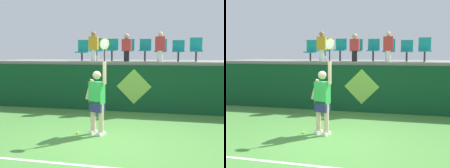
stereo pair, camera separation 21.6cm
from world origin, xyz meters
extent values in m
plane|color=#478438|center=(0.00, 0.00, 0.00)|extent=(40.00, 40.00, 0.00)
cube|color=#0F4223|center=(0.00, 3.74, 0.85)|extent=(12.14, 0.20, 1.70)
cube|color=gray|center=(0.00, 5.19, 1.76)|extent=(12.14, 3.00, 0.12)
cube|color=white|center=(0.00, -1.38, 0.00)|extent=(10.93, 0.08, 0.01)
cube|color=white|center=(-0.63, 0.70, 0.04)|extent=(0.20, 0.29, 0.08)
cube|color=white|center=(-0.39, 0.61, 0.04)|extent=(0.20, 0.29, 0.08)
cylinder|color=beige|center=(-0.63, 0.70, 0.42)|extent=(0.13, 0.13, 0.83)
cylinder|color=beige|center=(-0.39, 0.61, 0.42)|extent=(0.13, 0.13, 0.83)
cube|color=navy|center=(-0.51, 0.65, 0.75)|extent=(0.41, 0.33, 0.28)
cube|color=green|center=(-0.51, 0.65, 1.12)|extent=(0.43, 0.34, 0.57)
sphere|color=beige|center=(-0.51, 0.65, 1.57)|extent=(0.22, 0.22, 0.22)
cylinder|color=beige|center=(-0.74, 0.74, 1.18)|extent=(0.27, 0.17, 0.55)
cylinder|color=beige|center=(-0.28, 0.57, 1.64)|extent=(0.09, 0.09, 0.58)
cylinder|color=black|center=(-0.28, 0.57, 2.08)|extent=(0.03, 0.03, 0.30)
torus|color=gold|center=(-0.28, 0.57, 2.36)|extent=(0.27, 0.12, 0.28)
ellipsoid|color=silver|center=(-0.28, 0.57, 2.36)|extent=(0.23, 0.10, 0.24)
sphere|color=#D1E533|center=(-1.03, 0.59, 0.03)|extent=(0.07, 0.07, 0.07)
cylinder|color=white|center=(-1.40, 3.91, 1.92)|extent=(0.07, 0.07, 0.21)
cylinder|color=#38383D|center=(-2.16, 4.35, 1.98)|extent=(0.07, 0.07, 0.32)
cube|color=teal|center=(-2.16, 4.35, 2.17)|extent=(0.44, 0.42, 0.05)
cube|color=teal|center=(-2.16, 4.54, 2.42)|extent=(0.44, 0.04, 0.47)
cylinder|color=#38383D|center=(-1.57, 4.35, 2.01)|extent=(0.07, 0.07, 0.38)
cube|color=teal|center=(-1.57, 4.35, 2.22)|extent=(0.44, 0.42, 0.05)
cube|color=teal|center=(-1.57, 4.54, 2.48)|extent=(0.44, 0.04, 0.47)
cylinder|color=#38383D|center=(-0.94, 4.35, 2.02)|extent=(0.07, 0.07, 0.40)
cube|color=teal|center=(-0.94, 4.35, 2.24)|extent=(0.44, 0.42, 0.05)
cube|color=teal|center=(-0.94, 4.54, 2.48)|extent=(0.44, 0.04, 0.42)
cylinder|color=#38383D|center=(-0.31, 4.35, 2.01)|extent=(0.07, 0.07, 0.38)
cube|color=teal|center=(-0.31, 4.35, 2.22)|extent=(0.44, 0.42, 0.05)
cube|color=teal|center=(-0.31, 4.54, 2.46)|extent=(0.44, 0.04, 0.42)
cylinder|color=#38383D|center=(0.34, 4.35, 2.01)|extent=(0.07, 0.07, 0.38)
cube|color=teal|center=(0.34, 4.35, 2.23)|extent=(0.44, 0.42, 0.05)
cube|color=teal|center=(0.34, 4.54, 2.46)|extent=(0.44, 0.04, 0.42)
cylinder|color=#38383D|center=(0.92, 4.35, 1.99)|extent=(0.07, 0.07, 0.35)
cube|color=teal|center=(0.92, 4.35, 2.19)|extent=(0.44, 0.42, 0.05)
cube|color=teal|center=(0.92, 4.54, 2.44)|extent=(0.44, 0.04, 0.45)
cylinder|color=#38383D|center=(1.57, 4.35, 1.99)|extent=(0.07, 0.07, 0.35)
cube|color=teal|center=(1.57, 4.35, 2.19)|extent=(0.44, 0.42, 0.05)
cube|color=teal|center=(1.57, 4.54, 2.41)|extent=(0.44, 0.04, 0.40)
cylinder|color=#38383D|center=(2.20, 4.35, 2.00)|extent=(0.07, 0.07, 0.36)
cube|color=teal|center=(2.20, 4.35, 2.20)|extent=(0.44, 0.42, 0.05)
cube|color=teal|center=(2.20, 4.54, 2.46)|extent=(0.44, 0.04, 0.47)
cylinder|color=white|center=(-1.57, 3.97, 2.04)|extent=(0.20, 0.20, 0.43)
cube|color=orange|center=(-1.57, 3.97, 2.50)|extent=(0.34, 0.20, 0.50)
sphere|color=#A87A56|center=(-1.57, 3.97, 2.85)|extent=(0.19, 0.19, 0.19)
cylinder|color=black|center=(-0.31, 4.03, 2.02)|extent=(0.20, 0.20, 0.40)
cube|color=red|center=(-0.31, 4.03, 2.43)|extent=(0.34, 0.20, 0.43)
sphere|color=#DBAD84|center=(-0.31, 4.03, 2.75)|extent=(0.20, 0.20, 0.20)
cylinder|color=white|center=(0.92, 4.02, 2.02)|extent=(0.20, 0.20, 0.39)
cube|color=red|center=(0.92, 4.02, 2.47)|extent=(0.34, 0.20, 0.51)
sphere|color=beige|center=(0.92, 4.02, 2.81)|extent=(0.17, 0.17, 0.17)
cube|color=#0F4223|center=(0.03, 3.64, 0.00)|extent=(0.90, 0.01, 0.00)
plane|color=#8CC64C|center=(0.03, 3.63, 0.93)|extent=(1.27, 0.00, 1.27)
camera|label=1|loc=(1.44, -6.26, 2.15)|focal=44.80mm
camera|label=2|loc=(1.65, -6.21, 2.15)|focal=44.80mm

